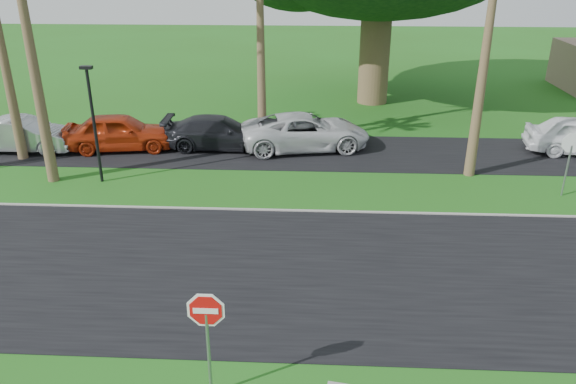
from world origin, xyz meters
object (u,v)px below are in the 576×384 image
at_px(car_dark, 219,133).
at_px(car_minivan, 305,132).
at_px(stop_sign_far, 571,151).
at_px(stop_sign_near, 207,324).
at_px(car_red, 120,132).
at_px(car_silver, 24,135).

bearing_deg(car_dark, car_minivan, -89.58).
height_order(stop_sign_far, car_dark, stop_sign_far).
xyz_separation_m(stop_sign_near, car_red, (-6.97, 15.41, -0.92)).
height_order(stop_sign_far, car_silver, stop_sign_far).
height_order(car_red, car_minivan, car_red).
distance_m(stop_sign_far, car_minivan, 11.10).
bearing_deg(car_dark, stop_sign_far, -110.47).
bearing_deg(car_silver, car_minivan, -85.28).
bearing_deg(car_minivan, stop_sign_far, -127.49).
height_order(stop_sign_near, car_red, stop_sign_near).
xyz_separation_m(stop_sign_near, car_dark, (-2.40, 15.85, -1.03)).
distance_m(car_red, car_minivan, 8.60).
height_order(stop_sign_far, car_minivan, stop_sign_far).
bearing_deg(stop_sign_far, car_dark, -19.22).
bearing_deg(stop_sign_near, car_silver, 127.10).
relative_size(stop_sign_near, stop_sign_far, 1.00).
xyz_separation_m(stop_sign_near, stop_sign_far, (11.50, 11.00, 0.00)).
relative_size(car_red, car_minivan, 0.84).
distance_m(stop_sign_near, car_red, 16.94).
bearing_deg(car_dark, car_red, 94.18).
bearing_deg(stop_sign_far, car_silver, -9.87).
height_order(car_silver, car_dark, car_silver).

